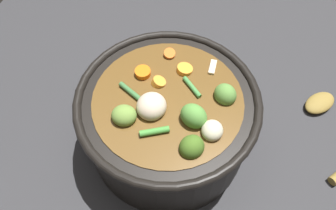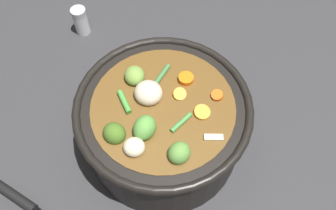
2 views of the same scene
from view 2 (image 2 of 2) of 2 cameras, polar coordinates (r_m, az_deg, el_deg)
ground_plane at (r=0.73m, az=-0.67°, el=-5.94°), size 1.10×1.10×0.00m
cooking_pot at (r=0.66m, az=-0.77°, el=-3.06°), size 0.31×0.31×0.17m
salt_shaker at (r=0.90m, az=-13.72°, el=12.89°), size 0.04×0.04×0.07m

